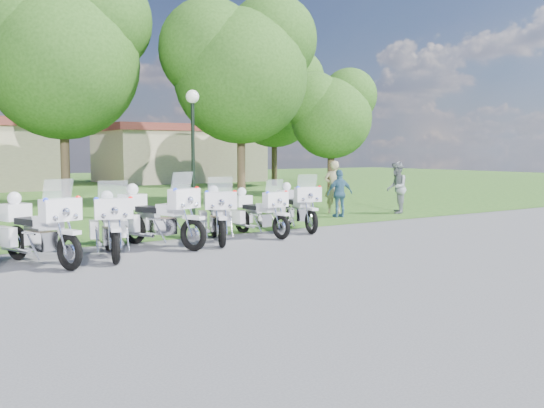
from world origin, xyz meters
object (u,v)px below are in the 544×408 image
bystander_a (334,187)px  bystander_b (397,188)px  bystander_c (340,194)px  motorcycle_3 (157,215)px  motorcycle_4 (217,214)px  motorcycle_1 (37,228)px  motorcycle_6 (297,206)px  lamp_post (193,122)px  motorcycle_2 (111,224)px  motorcycle_5 (258,212)px

bystander_a → bystander_b: size_ratio=1.02×
bystander_b → bystander_c: size_ratio=1.15×
motorcycle_3 → motorcycle_4: bearing=157.5°
motorcycle_3 → bystander_a: bystander_a is taller
motorcycle_1 → motorcycle_6: motorcycle_1 is taller
lamp_post → bystander_c: (4.20, -2.54, -2.39)m
motorcycle_3 → bystander_c: 8.01m
motorcycle_2 → motorcycle_4: bearing=-154.0°
motorcycle_5 → bystander_c: size_ratio=1.41×
motorcycle_3 → motorcycle_5: (2.97, 0.31, -0.11)m
motorcycle_2 → motorcycle_3: 1.47m
bystander_b → lamp_post: bearing=-66.0°
motorcycle_2 → motorcycle_5: 4.39m
motorcycle_3 → bystander_b: size_ratio=1.35×
lamp_post → bystander_b: lamp_post is taller
motorcycle_2 → motorcycle_3: motorcycle_3 is taller
lamp_post → motorcycle_3: bearing=-124.1°
motorcycle_3 → motorcycle_4: motorcycle_3 is taller
motorcycle_5 → bystander_b: (7.13, 2.03, 0.29)m
motorcycle_3 → lamp_post: 6.57m
motorcycle_2 → bystander_c: motorcycle_2 is taller
motorcycle_3 → motorcycle_1: bearing=-7.5°
motorcycle_5 → motorcycle_6: motorcycle_6 is taller
motorcycle_5 → motorcycle_3: bearing=-0.5°
bystander_a → bystander_c: 1.26m
motorcycle_2 → motorcycle_6: (5.85, 1.34, -0.02)m
motorcycle_3 → bystander_b: 10.37m
motorcycle_6 → motorcycle_4: bearing=25.8°
motorcycle_5 → motorcycle_4: bearing=6.2°
bystander_a → lamp_post: bearing=23.2°
motorcycle_4 → motorcycle_6: size_ratio=0.98×
bystander_a → bystander_c: size_ratio=1.18×
motorcycle_3 → motorcycle_4: 1.57m
motorcycle_1 → motorcycle_4: (4.42, 0.75, -0.03)m
motorcycle_6 → bystander_b: (5.58, 1.63, 0.25)m
motorcycle_2 → motorcycle_6: motorcycle_2 is taller
motorcycle_1 → motorcycle_5: 5.91m
motorcycle_1 → bystander_b: (12.95, 3.10, 0.21)m
motorcycle_5 → bystander_a: (5.27, 3.28, 0.31)m
motorcycle_2 → bystander_a: bystander_a is taller
bystander_b → bystander_c: bearing=-47.7°
motorcycle_3 → motorcycle_5: bearing=163.7°
motorcycle_1 → motorcycle_4: 4.48m
motorcycle_4 → lamp_post: lamp_post is taller
bystander_c → motorcycle_3: bearing=29.7°
bystander_c → bystander_a: bearing=-108.8°
motorcycle_5 → bystander_b: bearing=-170.6°
motorcycle_4 → bystander_b: (8.53, 2.35, 0.24)m
motorcycle_1 → bystander_c: motorcycle_1 is taller
motorcycle_3 → bystander_a: (8.24, 3.59, 0.20)m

